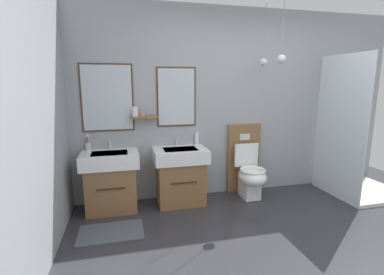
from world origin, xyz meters
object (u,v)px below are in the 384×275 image
object	(u,v)px
vanity_sink_left	(111,179)
toothbrush_cup	(88,146)
toilet	(248,170)
shower_tray	(354,168)
vanity_sink_right	(180,174)
soap_dispenser	(197,138)

from	to	relation	value
vanity_sink_left	toothbrush_cup	size ratio (longest dim) A/B	3.55
toilet	shower_tray	xyz separation A→B (m)	(1.50, -0.32, 0.02)
vanity_sink_right	toothbrush_cup	size ratio (longest dim) A/B	3.55
soap_dispenser	vanity_sink_right	bearing A→B (deg)	-145.88
toothbrush_cup	soap_dispenser	bearing A→B (deg)	0.39
vanity_sink_left	toilet	world-z (taller)	toilet
soap_dispenser	vanity_sink_left	bearing A→B (deg)	-170.82
vanity_sink_right	soap_dispenser	bearing A→B (deg)	34.12
vanity_sink_left	soap_dispenser	bearing A→B (deg)	9.18
shower_tray	soap_dispenser	bearing A→B (deg)	167.40
toilet	soap_dispenser	xyz separation A→B (m)	(-0.70, 0.17, 0.45)
vanity_sink_left	soap_dispenser	world-z (taller)	soap_dispenser
toothbrush_cup	shower_tray	world-z (taller)	shower_tray
vanity_sink_right	toilet	xyz separation A→B (m)	(0.97, 0.02, -0.02)
toilet	vanity_sink_left	bearing A→B (deg)	-179.51
soap_dispenser	shower_tray	xyz separation A→B (m)	(2.19, -0.49, -0.43)
vanity_sink_left	vanity_sink_right	size ratio (longest dim) A/B	1.00
shower_tray	toothbrush_cup	bearing A→B (deg)	172.43
vanity_sink_left	toilet	bearing A→B (deg)	0.49
toothbrush_cup	shower_tray	size ratio (longest dim) A/B	0.11
vanity_sink_left	toothbrush_cup	xyz separation A→B (m)	(-0.27, 0.18, 0.41)
toothbrush_cup	soap_dispenser	world-z (taller)	toothbrush_cup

